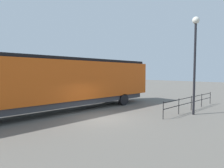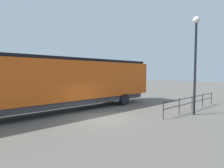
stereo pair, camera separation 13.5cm
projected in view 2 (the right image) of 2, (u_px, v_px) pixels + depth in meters
ground_plane at (101, 118)px, 12.74m from camera, size 120.00×120.00×0.00m
locomotive at (68, 82)px, 15.03m from camera, size 2.97×18.31×4.30m
lamp_post at (196, 48)px, 13.44m from camera, size 0.51×0.51×7.19m
platform_fence at (192, 101)px, 15.30m from camera, size 0.05×8.85×1.20m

